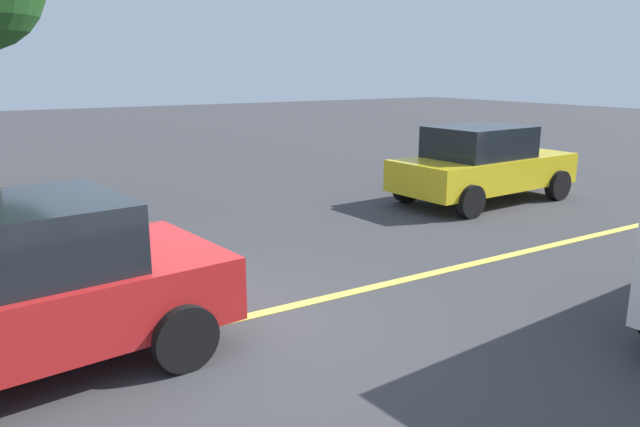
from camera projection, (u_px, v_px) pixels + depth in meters
The scene contains 3 objects.
ground_plane at pixel (202, 328), 6.60m from camera, with size 80.00×80.00×0.00m, color #38383A.
lane_marking_centre at pixel (413, 278), 8.15m from camera, with size 28.00×0.16×0.01m, color #E0D14C.
car_yellow_behind_van at pixel (483, 164), 12.70m from camera, with size 4.21×2.14×1.60m.
Camera 1 is at (-2.17, -5.87, 2.75)m, focal length 33.97 mm.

